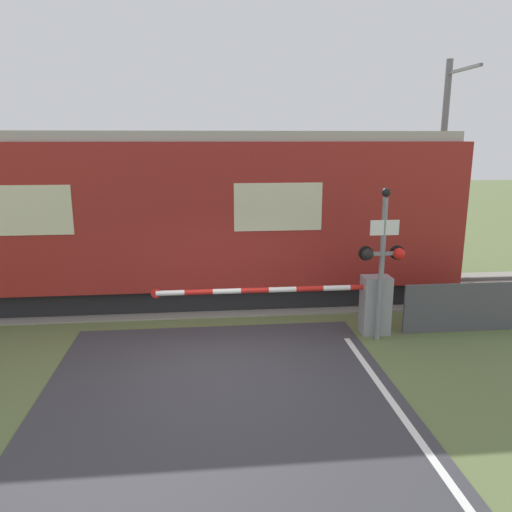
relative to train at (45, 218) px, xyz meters
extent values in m
plane|color=#5B6B3D|center=(4.18, -4.19, -2.21)|extent=(80.00, 80.00, 0.00)
cube|color=gray|center=(4.18, 0.00, -2.20)|extent=(36.00, 3.20, 0.03)
cube|color=#595451|center=(4.18, -0.72, -2.13)|extent=(36.00, 0.08, 0.10)
cube|color=#595451|center=(4.18, 0.72, -2.13)|extent=(36.00, 0.08, 0.10)
cube|color=black|center=(0.00, 0.00, -1.91)|extent=(19.04, 2.36, 0.60)
cube|color=maroon|center=(0.00, 0.00, 0.13)|extent=(20.70, 2.78, 3.50)
cube|color=#ADA89E|center=(0.00, 0.00, 2.00)|extent=(20.28, 2.55, 0.24)
cube|color=beige|center=(5.69, -1.40, 0.40)|extent=(2.07, 0.02, 1.12)
cube|color=beige|center=(0.00, -1.40, 0.40)|extent=(2.07, 0.02, 1.12)
cube|color=gray|center=(7.63, -2.88, -1.57)|extent=(0.60, 0.44, 1.28)
cylinder|color=gray|center=(7.63, -2.88, -1.16)|extent=(0.16, 0.16, 0.18)
cylinder|color=red|center=(7.33, -2.88, -1.16)|extent=(0.59, 0.11, 0.11)
cylinder|color=white|center=(6.75, -2.88, -1.16)|extent=(0.59, 0.11, 0.11)
cylinder|color=red|center=(6.16, -2.88, -1.16)|extent=(0.59, 0.11, 0.11)
cylinder|color=white|center=(5.58, -2.88, -1.16)|extent=(0.59, 0.11, 0.11)
cylinder|color=red|center=(4.99, -2.88, -1.16)|extent=(0.59, 0.11, 0.11)
cylinder|color=white|center=(4.41, -2.88, -1.16)|extent=(0.59, 0.11, 0.11)
cylinder|color=red|center=(3.82, -2.88, -1.16)|extent=(0.59, 0.11, 0.11)
cylinder|color=white|center=(3.24, -2.88, -1.16)|extent=(0.59, 0.11, 0.11)
cylinder|color=red|center=(2.94, -2.88, -1.16)|extent=(0.20, 0.02, 0.20)
cylinder|color=gray|center=(7.58, -3.23, -0.70)|extent=(0.11, 0.11, 3.02)
cube|color=gray|center=(7.58, -3.23, -0.34)|extent=(0.78, 0.07, 0.07)
sphere|color=black|center=(7.25, -3.28, -0.34)|extent=(0.24, 0.24, 0.24)
sphere|color=red|center=(7.91, -3.28, -0.34)|extent=(0.24, 0.24, 0.24)
cylinder|color=black|center=(7.25, -3.17, -0.34)|extent=(0.30, 0.06, 0.30)
cylinder|color=black|center=(7.91, -3.17, -0.34)|extent=(0.30, 0.06, 0.30)
cube|color=white|center=(7.58, -3.27, 0.20)|extent=(0.60, 0.02, 0.31)
sphere|color=black|center=(7.58, -3.23, 0.91)|extent=(0.18, 0.18, 0.18)
cylinder|color=slate|center=(11.34, 2.24, 1.02)|extent=(0.20, 0.20, 6.47)
cube|color=slate|center=(11.34, 1.34, 3.85)|extent=(0.10, 1.80, 0.08)
cube|color=#4C4C51|center=(9.71, -2.97, -1.66)|extent=(2.96, 0.06, 1.10)
camera|label=1|loc=(4.00, -12.85, 1.96)|focal=35.00mm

